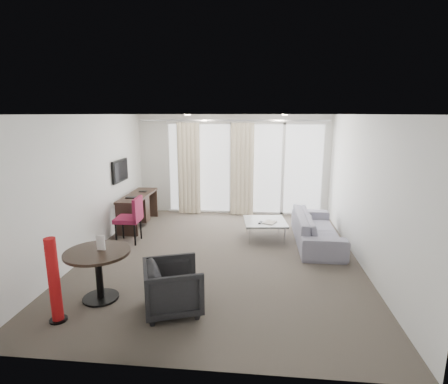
# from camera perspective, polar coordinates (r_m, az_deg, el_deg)

# --- Properties ---
(floor) EXTENTS (5.00, 6.00, 0.00)m
(floor) POSITION_cam_1_polar(r_m,az_deg,el_deg) (6.67, -0.53, -10.41)
(floor) COLOR #4C443B
(floor) RESTS_ON ground
(ceiling) EXTENTS (5.00, 6.00, 0.00)m
(ceiling) POSITION_cam_1_polar(r_m,az_deg,el_deg) (6.13, -0.58, 12.55)
(ceiling) COLOR white
(ceiling) RESTS_ON ground
(wall_left) EXTENTS (0.00, 6.00, 2.60)m
(wall_left) POSITION_cam_1_polar(r_m,az_deg,el_deg) (7.00, -21.35, 0.98)
(wall_left) COLOR silver
(wall_left) RESTS_ON ground
(wall_right) EXTENTS (0.00, 6.00, 2.60)m
(wall_right) POSITION_cam_1_polar(r_m,az_deg,el_deg) (6.50, 21.94, 0.09)
(wall_right) COLOR silver
(wall_right) RESTS_ON ground
(wall_front) EXTENTS (5.00, 0.00, 2.60)m
(wall_front) POSITION_cam_1_polar(r_m,az_deg,el_deg) (3.43, -6.13, -9.88)
(wall_front) COLOR silver
(wall_front) RESTS_ON ground
(window_panel) EXTENTS (4.00, 0.02, 2.38)m
(window_panel) POSITION_cam_1_polar(r_m,az_deg,el_deg) (9.20, 3.36, 3.80)
(window_panel) COLOR white
(window_panel) RESTS_ON ground
(window_frame) EXTENTS (4.10, 0.06, 2.44)m
(window_frame) POSITION_cam_1_polar(r_m,az_deg,el_deg) (9.18, 3.35, 3.79)
(window_frame) COLOR white
(window_frame) RESTS_ON ground
(curtain_left) EXTENTS (0.60, 0.20, 2.38)m
(curtain_left) POSITION_cam_1_polar(r_m,az_deg,el_deg) (9.21, -5.76, 3.77)
(curtain_left) COLOR beige
(curtain_left) RESTS_ON ground
(curtain_right) EXTENTS (0.60, 0.20, 2.38)m
(curtain_right) POSITION_cam_1_polar(r_m,az_deg,el_deg) (9.04, 2.99, 3.65)
(curtain_right) COLOR beige
(curtain_right) RESTS_ON ground
(curtain_track) EXTENTS (4.80, 0.04, 0.04)m
(curtain_track) POSITION_cam_1_polar(r_m,az_deg,el_deg) (8.94, 1.46, 11.61)
(curtain_track) COLOR #B2B2B7
(curtain_track) RESTS_ON ceiling
(downlight_a) EXTENTS (0.12, 0.12, 0.02)m
(downlight_a) POSITION_cam_1_polar(r_m,az_deg,el_deg) (7.86, -5.95, 12.43)
(downlight_a) COLOR #FFE0B2
(downlight_a) RESTS_ON ceiling
(downlight_b) EXTENTS (0.12, 0.12, 0.02)m
(downlight_b) POSITION_cam_1_polar(r_m,az_deg,el_deg) (7.71, 9.89, 12.31)
(downlight_b) COLOR #FFE0B2
(downlight_b) RESTS_ON ceiling
(desk) EXTENTS (0.50, 1.60, 0.75)m
(desk) POSITION_cam_1_polar(r_m,az_deg,el_deg) (8.55, -13.80, -2.89)
(desk) COLOR black
(desk) RESTS_ON floor
(tv) EXTENTS (0.05, 0.80, 0.50)m
(tv) POSITION_cam_1_polar(r_m,az_deg,el_deg) (8.27, -16.60, 3.35)
(tv) COLOR black
(tv) RESTS_ON wall_left
(desk_chair) EXTENTS (0.53, 0.50, 0.96)m
(desk_chair) POSITION_cam_1_polar(r_m,az_deg,el_deg) (7.48, -15.40, -4.38)
(desk_chair) COLOR maroon
(desk_chair) RESTS_ON floor
(round_table) EXTENTS (1.21, 1.21, 0.73)m
(round_table) POSITION_cam_1_polar(r_m,az_deg,el_deg) (5.41, -19.72, -12.67)
(round_table) COLOR black
(round_table) RESTS_ON floor
(menu_card) EXTENTS (0.12, 0.03, 0.22)m
(menu_card) POSITION_cam_1_polar(r_m,az_deg,el_deg) (5.30, -19.38, -9.02)
(menu_card) COLOR white
(menu_card) RESTS_ON round_table
(red_lamp) EXTENTS (0.29, 0.29, 1.12)m
(red_lamp) POSITION_cam_1_polar(r_m,az_deg,el_deg) (5.01, -26.00, -12.85)
(red_lamp) COLOR #A81012
(red_lamp) RESTS_ON floor
(tub_armchair) EXTENTS (0.96, 0.95, 0.69)m
(tub_armchair) POSITION_cam_1_polar(r_m,az_deg,el_deg) (4.89, -8.30, -15.10)
(tub_armchair) COLOR black
(tub_armchair) RESTS_ON floor
(coffee_table) EXTENTS (0.96, 0.96, 0.39)m
(coffee_table) POSITION_cam_1_polar(r_m,az_deg,el_deg) (7.55, 6.69, -6.10)
(coffee_table) COLOR gray
(coffee_table) RESTS_ON floor
(remote) EXTENTS (0.10, 0.18, 0.02)m
(remote) POSITION_cam_1_polar(r_m,az_deg,el_deg) (7.35, 5.94, -5.26)
(remote) COLOR black
(remote) RESTS_ON coffee_table
(magazine) EXTENTS (0.29, 0.31, 0.01)m
(magazine) POSITION_cam_1_polar(r_m,az_deg,el_deg) (7.38, 7.46, -5.21)
(magazine) COLOR gray
(magazine) RESTS_ON coffee_table
(sofa) EXTENTS (0.83, 2.12, 0.62)m
(sofa) POSITION_cam_1_polar(r_m,az_deg,el_deg) (7.44, 14.89, -5.80)
(sofa) COLOR gray
(sofa) RESTS_ON floor
(terrace_slab) EXTENTS (5.60, 3.00, 0.12)m
(terrace_slab) POSITION_cam_1_polar(r_m,az_deg,el_deg) (10.93, 3.62, -1.52)
(terrace_slab) COLOR #4D4D50
(terrace_slab) RESTS_ON ground
(rattan_chair_a) EXTENTS (0.66, 0.66, 0.80)m
(rattan_chair_a) POSITION_cam_1_polar(r_m,az_deg,el_deg) (10.62, 5.37, 0.58)
(rattan_chair_a) COLOR brown
(rattan_chair_a) RESTS_ON terrace_slab
(rattan_chair_b) EXTENTS (0.61, 0.61, 0.74)m
(rattan_chair_b) POSITION_cam_1_polar(r_m,az_deg,el_deg) (11.30, 14.40, 0.80)
(rattan_chair_b) COLOR brown
(rattan_chair_b) RESTS_ON terrace_slab
(rattan_table) EXTENTS (0.66, 0.66, 0.54)m
(rattan_table) POSITION_cam_1_polar(r_m,az_deg,el_deg) (10.51, 10.26, -0.43)
(rattan_table) COLOR brown
(rattan_table) RESTS_ON terrace_slab
(balustrade) EXTENTS (5.50, 0.06, 1.05)m
(balustrade) POSITION_cam_1_polar(r_m,az_deg,el_deg) (12.24, 3.92, 2.68)
(balustrade) COLOR #B2B2B7
(balustrade) RESTS_ON terrace_slab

